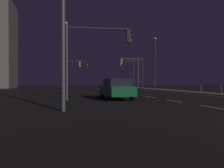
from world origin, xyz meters
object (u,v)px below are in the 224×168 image
at_px(traffic_light_far_center, 96,46).
at_px(street_lamp_median, 155,59).
at_px(street_lamp_across_street, 62,8).
at_px(car, 116,89).
at_px(traffic_light_mid_right, 132,68).
at_px(traffic_light_mid_left, 73,68).
at_px(traffic_light_near_right, 133,66).
at_px(street_lamp_far_end, 64,52).
at_px(traffic_light_near_left, 128,68).
at_px(traffic_light_far_right, 70,68).

xyz_separation_m(traffic_light_far_center, street_lamp_median, (12.87, 17.17, 1.12)).
relative_size(street_lamp_median, street_lamp_across_street, 1.02).
bearing_deg(car, traffic_light_far_center, -166.74).
bearing_deg(traffic_light_mid_right, traffic_light_mid_left, 153.84).
height_order(traffic_light_near_right, street_lamp_far_end, street_lamp_far_end).
bearing_deg(car, street_lamp_across_street, -126.74).
distance_m(traffic_light_mid_left, street_lamp_across_street, 33.86).
xyz_separation_m(traffic_light_mid_right, street_lamp_far_end, (-13.09, -15.19, 0.56)).
xyz_separation_m(traffic_light_mid_left, traffic_light_far_center, (-0.35, -28.57, -0.18)).
relative_size(car, traffic_light_near_left, 0.79).
distance_m(traffic_light_near_left, traffic_light_far_center, 27.95).
distance_m(car, traffic_light_mid_left, 28.40).
xyz_separation_m(car, traffic_light_far_center, (-1.68, -0.40, 3.12)).
relative_size(traffic_light_near_right, street_lamp_far_end, 0.74).
bearing_deg(street_lamp_median, traffic_light_mid_right, 106.28).
bearing_deg(traffic_light_near_left, traffic_light_far_center, -113.03).
distance_m(traffic_light_far_center, street_lamp_far_end, 8.39).
distance_m(traffic_light_far_right, traffic_light_far_center, 22.98).
relative_size(traffic_light_far_right, street_lamp_median, 0.63).
xyz_separation_m(traffic_light_far_right, street_lamp_far_end, (-1.41, -14.85, 0.87)).
height_order(traffic_light_mid_right, street_lamp_across_street, street_lamp_across_street).
height_order(traffic_light_mid_right, traffic_light_far_center, traffic_light_mid_right).
distance_m(car, traffic_light_near_right, 23.24).
bearing_deg(traffic_light_mid_left, traffic_light_near_right, -34.21).
distance_m(traffic_light_near_left, street_lamp_far_end, 21.86).
relative_size(traffic_light_near_right, traffic_light_far_right, 1.08).
relative_size(car, street_lamp_far_end, 0.58).
bearing_deg(car, traffic_light_near_left, 69.92).
bearing_deg(street_lamp_median, traffic_light_near_left, 102.73).
relative_size(traffic_light_mid_right, street_lamp_across_street, 0.68).
relative_size(traffic_light_mid_left, street_lamp_across_street, 0.71).
relative_size(street_lamp_median, street_lamp_far_end, 1.08).
distance_m(traffic_light_near_right, traffic_light_near_left, 4.15).
bearing_deg(traffic_light_near_right, street_lamp_far_end, -133.20).
bearing_deg(street_lamp_median, traffic_light_far_right, 156.72).
bearing_deg(traffic_light_mid_right, traffic_light_far_center, -115.42).
relative_size(traffic_light_far_right, street_lamp_far_end, 0.68).
distance_m(traffic_light_mid_left, street_lamp_median, 16.95).
relative_size(traffic_light_near_right, street_lamp_across_street, 0.70).
bearing_deg(traffic_light_near_left, car, -110.08).
bearing_deg(traffic_light_near_left, street_lamp_far_end, -126.34).
height_order(car, traffic_light_far_center, traffic_light_far_center).
xyz_separation_m(street_lamp_median, street_lamp_far_end, (-14.88, -9.05, -0.52)).
height_order(traffic_light_near_right, traffic_light_far_center, traffic_light_near_right).
relative_size(traffic_light_far_center, street_lamp_median, 0.67).
bearing_deg(car, street_lamp_far_end, 115.54).
height_order(car, street_lamp_far_end, street_lamp_far_end).
xyz_separation_m(traffic_light_near_right, traffic_light_near_left, (0.30, 4.14, -0.12)).
bearing_deg(traffic_light_far_right, street_lamp_median, -23.28).
distance_m(traffic_light_mid_left, street_lamp_far_end, 20.59).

